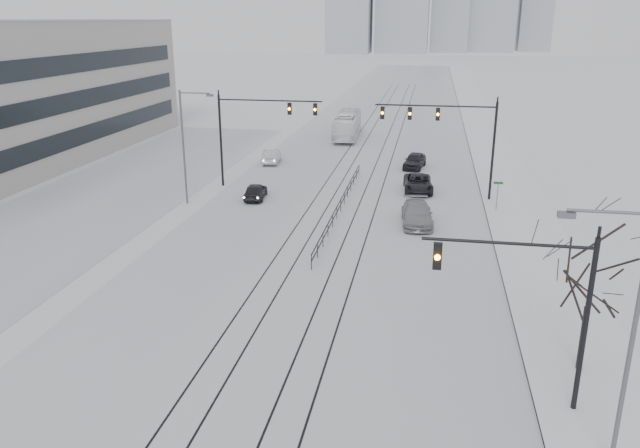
{
  "coord_description": "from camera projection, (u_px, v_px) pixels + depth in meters",
  "views": [
    {
      "loc": [
        6.5,
        -15.58,
        14.16
      ],
      "look_at": [
        0.67,
        17.12,
        3.2
      ],
      "focal_mm": 35.0,
      "sensor_mm": 36.0,
      "label": 1
    }
  ],
  "objects": [
    {
      "name": "bare_tree",
      "position": [
        593.0,
        273.0,
        24.89
      ],
      "size": [
        4.4,
        4.4,
        6.1
      ],
      "color": "black",
      "rests_on": "ground"
    },
    {
      "name": "sedan_nb_far",
      "position": [
        415.0,
        161.0,
        61.85
      ],
      "size": [
        2.47,
        4.67,
        1.51
      ],
      "primitive_type": "imported",
      "rotation": [
        0.0,
        0.0,
        -0.16
      ],
      "color": "black",
      "rests_on": "ground"
    },
    {
      "name": "street_sign",
      "position": [
        498.0,
        192.0,
        47.53
      ],
      "size": [
        0.7,
        0.06,
        2.4
      ],
      "color": "#595B60",
      "rests_on": "ground"
    },
    {
      "name": "sedan_nb_front",
      "position": [
        418.0,
        184.0,
        53.46
      ],
      "size": [
        2.78,
        5.29,
        1.42
      ],
      "primitive_type": "imported",
      "rotation": [
        0.0,
        0.0,
        0.08
      ],
      "color": "black",
      "rests_on": "ground"
    },
    {
      "name": "box_truck",
      "position": [
        347.0,
        125.0,
        77.21
      ],
      "size": [
        3.14,
        11.39,
        3.14
      ],
      "primitive_type": "imported",
      "rotation": [
        0.0,
        0.0,
        3.19
      ],
      "color": "white",
      "rests_on": "ground"
    },
    {
      "name": "road",
      "position": [
        376.0,
        140.0,
        76.18
      ],
      "size": [
        22.0,
        260.0,
        0.02
      ],
      "primitive_type": "cube",
      "color": "silver",
      "rests_on": "ground"
    },
    {
      "name": "parking_strip",
      "position": [
        129.0,
        184.0,
        56.14
      ],
      "size": [
        14.0,
        60.0,
        0.03
      ],
      "primitive_type": "cube",
      "color": "silver",
      "rests_on": "ground"
    },
    {
      "name": "street_light_west",
      "position": [
        187.0,
        139.0,
        48.54
      ],
      "size": [
        2.73,
        0.25,
        9.0
      ],
      "color": "#595B60",
      "rests_on": "ground"
    },
    {
      "name": "street_light_east",
      "position": [
        624.0,
        325.0,
        19.14
      ],
      "size": [
        2.73,
        0.25,
        9.0
      ],
      "color": "#595B60",
      "rests_on": "ground"
    },
    {
      "name": "sedan_sb_outer",
      "position": [
        272.0,
        156.0,
        64.06
      ],
      "size": [
        1.98,
        4.44,
        1.42
      ],
      "primitive_type": "imported",
      "rotation": [
        0.0,
        0.0,
        3.26
      ],
      "color": "silver",
      "rests_on": "ground"
    },
    {
      "name": "sedan_nb_right",
      "position": [
        417.0,
        214.0,
        44.91
      ],
      "size": [
        2.59,
        5.42,
        1.53
      ],
      "primitive_type": "imported",
      "rotation": [
        0.0,
        0.0,
        0.09
      ],
      "color": "gray",
      "rests_on": "ground"
    },
    {
      "name": "sedan_sb_inner",
      "position": [
        255.0,
        191.0,
        51.25
      ],
      "size": [
        1.94,
        4.01,
        1.32
      ],
      "primitive_type": "imported",
      "rotation": [
        0.0,
        0.0,
        3.24
      ],
      "color": "black",
      "rests_on": "ground"
    },
    {
      "name": "traffic_mast_ne",
      "position": [
        452.0,
        130.0,
        49.64
      ],
      "size": [
        9.6,
        0.37,
        8.0
      ],
      "color": "black",
      "rests_on": "ground"
    },
    {
      "name": "traffic_mast_near",
      "position": [
        542.0,
        299.0,
        22.47
      ],
      "size": [
        6.1,
        0.37,
        7.0
      ],
      "color": "black",
      "rests_on": "ground"
    },
    {
      "name": "traffic_mast_nw",
      "position": [
        253.0,
        124.0,
        53.41
      ],
      "size": [
        9.1,
        0.37,
        8.0
      ],
      "color": "black",
      "rests_on": "ground"
    },
    {
      "name": "curb",
      "position": [
        469.0,
        143.0,
        74.32
      ],
      "size": [
        0.1,
        260.0,
        0.12
      ],
      "primitive_type": "cube",
      "color": "gray",
      "rests_on": "ground"
    },
    {
      "name": "sidewalk_east",
      "position": [
        490.0,
        143.0,
        73.9
      ],
      "size": [
        5.0,
        260.0,
        0.16
      ],
      "primitive_type": "cube",
      "color": "silver",
      "rests_on": "ground"
    },
    {
      "name": "tram_rails",
      "position": [
        356.0,
        180.0,
        57.48
      ],
      "size": [
        5.3,
        180.0,
        0.01
      ],
      "color": "black",
      "rests_on": "ground"
    },
    {
      "name": "median_fence",
      "position": [
        341.0,
        205.0,
        47.97
      ],
      "size": [
        0.06,
        24.0,
        1.0
      ],
      "color": "black",
      "rests_on": "ground"
    }
  ]
}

